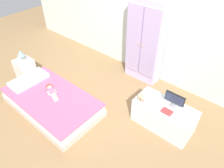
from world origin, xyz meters
TOP-DOWN VIEW (x-y plane):
  - ground_plane at (0.00, 0.00)m, footprint 10.00×10.00m
  - back_wall at (0.00, 1.57)m, footprint 6.40×0.05m
  - bed at (-0.49, -0.28)m, footprint 1.61×0.89m
  - pillow at (-1.09, -0.28)m, footprint 0.32×0.64m
  - doll at (-0.58, -0.20)m, footprint 0.38×0.19m
  - nightstand at (-1.54, -0.10)m, footprint 0.30×0.30m
  - table_lamp at (-1.54, -0.10)m, footprint 0.13×0.13m
  - wardrobe at (0.15, 1.39)m, footprint 0.64×0.31m
  - tv_stand at (1.09, 0.55)m, footprint 0.87×0.42m
  - tv_monitor at (1.16, 0.62)m, footprint 0.28×0.10m
  - rocking_horse_toy at (0.75, 0.43)m, footprint 0.11×0.04m
  - book_red at (1.15, 0.46)m, footprint 0.15×0.11m

SIDE VIEW (x-z plane):
  - ground_plane at x=0.00m, z-range -0.02..0.00m
  - bed at x=-0.49m, z-range 0.00..0.24m
  - nightstand at x=-1.54m, z-range 0.00..0.40m
  - tv_stand at x=1.09m, z-range 0.00..0.41m
  - pillow at x=-1.09m, z-range 0.25..0.31m
  - doll at x=-0.58m, z-range 0.23..0.33m
  - book_red at x=1.15m, z-range 0.41..0.42m
  - rocking_horse_toy at x=0.75m, z-range 0.40..0.54m
  - tv_monitor at x=1.16m, z-range 0.42..0.64m
  - table_lamp at x=-1.54m, z-range 0.43..0.64m
  - wardrobe at x=0.15m, z-range 0.00..1.52m
  - back_wall at x=0.00m, z-range 0.00..2.70m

